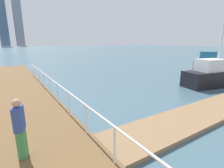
% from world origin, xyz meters
% --- Properties ---
extents(ground_plane, '(300.00, 300.00, 0.00)m').
position_xyz_m(ground_plane, '(0.00, 20.00, 0.00)').
color(ground_plane, '#476675').
extents(floating_dock, '(15.91, 2.00, 0.18)m').
position_xyz_m(floating_dock, '(4.46, 7.61, 0.09)').
color(floating_dock, '#93704C').
rests_on(floating_dock, ground_plane).
extents(boardwalk_railing, '(0.06, 26.96, 1.08)m').
position_xyz_m(boardwalk_railing, '(-3.15, 7.56, 1.25)').
color(boardwalk_railing, white).
rests_on(boardwalk_railing, boardwalk).
extents(moored_boat_1, '(4.84, 1.95, 2.35)m').
position_xyz_m(moored_boat_1, '(17.42, 15.26, 0.84)').
color(moored_boat_1, red).
rests_on(moored_boat_1, ground_plane).
extents(moored_boat_3, '(6.01, 2.95, 8.34)m').
position_xyz_m(moored_boat_3, '(9.16, 10.41, 0.86)').
color(moored_boat_3, black).
rests_on(moored_boat_3, ground_plane).
extents(pedestrian_1, '(0.32, 0.41, 1.70)m').
position_xyz_m(pedestrian_1, '(-5.14, 8.23, 1.28)').
color(pedestrian_1, '#3F8C4C').
rests_on(pedestrian_1, boardwalk).
extents(skyline_tower_2, '(7.21, 7.41, 57.26)m').
position_xyz_m(skyline_tower_2, '(-2.62, 184.56, 28.63)').
color(skyline_tower_2, slate).
rests_on(skyline_tower_2, ground_plane).
extents(skyline_tower_3, '(6.20, 13.30, 38.46)m').
position_xyz_m(skyline_tower_3, '(9.23, 182.97, 19.23)').
color(skyline_tower_3, gray).
rests_on(skyline_tower_3, ground_plane).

